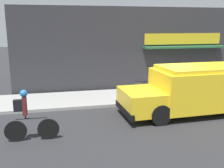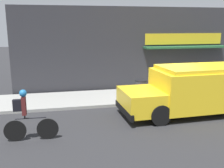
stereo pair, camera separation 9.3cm
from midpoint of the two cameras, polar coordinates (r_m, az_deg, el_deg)
ground_plane at (r=12.42m, az=12.16°, el=-4.14°), size 70.00×70.00×0.00m
sidewalk at (r=13.60m, az=9.82°, el=-2.28°), size 28.00×2.70×0.13m
storefront at (r=14.70m, az=8.05°, el=7.59°), size 14.58×0.81×4.49m
school_bus at (r=11.25m, az=18.50°, el=-0.92°), size 6.06×2.65×1.94m
cyclist at (r=8.53m, az=-18.28°, el=-6.69°), size 1.67×0.22×1.65m
trash_bin at (r=13.04m, az=6.06°, el=-0.79°), size 0.59×0.59×0.76m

